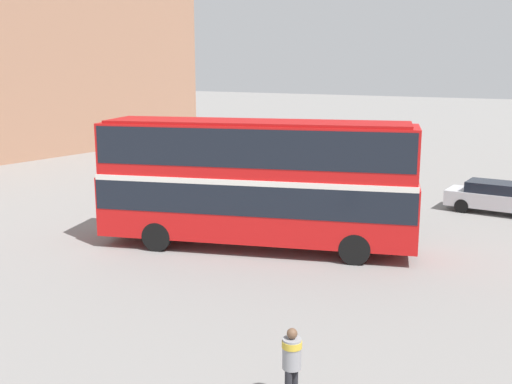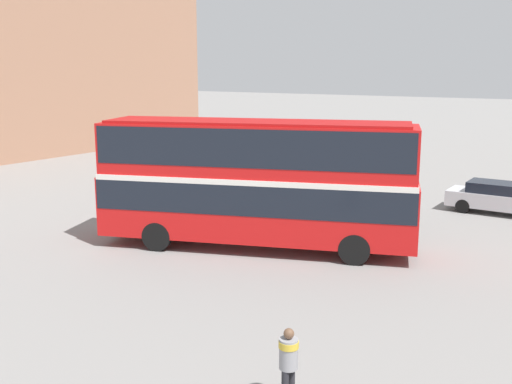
{
  "view_description": "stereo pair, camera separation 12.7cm",
  "coord_description": "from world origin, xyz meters",
  "views": [
    {
      "loc": [
        11.82,
        -18.11,
        6.46
      ],
      "look_at": [
        0.11,
        -0.52,
        2.1
      ],
      "focal_mm": 42.0,
      "sensor_mm": 36.0,
      "label": 1
    },
    {
      "loc": [
        11.92,
        -18.04,
        6.46
      ],
      "look_at": [
        0.11,
        -0.52,
        2.1
      ],
      "focal_mm": 42.0,
      "sensor_mm": 36.0,
      "label": 2
    }
  ],
  "objects": [
    {
      "name": "ground_plane",
      "position": [
        0.0,
        0.0,
        0.0
      ],
      "size": [
        240.0,
        240.0,
        0.0
      ],
      "primitive_type": "plane",
      "color": "gray"
    },
    {
      "name": "pedestrian_foreground",
      "position": [
        6.49,
        -8.85,
        0.98
      ],
      "size": [
        0.4,
        0.4,
        1.6
      ],
      "rotation": [
        0.0,
        0.0,
        3.16
      ],
      "color": "#232328",
      "rests_on": "ground_plane"
    },
    {
      "name": "building_row_left",
      "position": [
        -30.38,
        9.92,
        8.12
      ],
      "size": [
        11.24,
        33.88,
        16.21
      ],
      "color": "#9E7056",
      "rests_on": "ground_plane"
    },
    {
      "name": "parked_car_kerb_far",
      "position": [
        6.2,
        10.05,
        0.73
      ],
      "size": [
        4.38,
        1.79,
        1.43
      ],
      "rotation": [
        0.0,
        0.0,
        0.01
      ],
      "color": "silver",
      "rests_on": "ground_plane"
    },
    {
      "name": "double_decker_bus",
      "position": [
        0.11,
        -0.52,
        2.68
      ],
      "size": [
        11.51,
        6.43,
        4.66
      ],
      "rotation": [
        0.0,
        0.0,
        0.37
      ],
      "color": "red",
      "rests_on": "ground_plane"
    }
  ]
}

